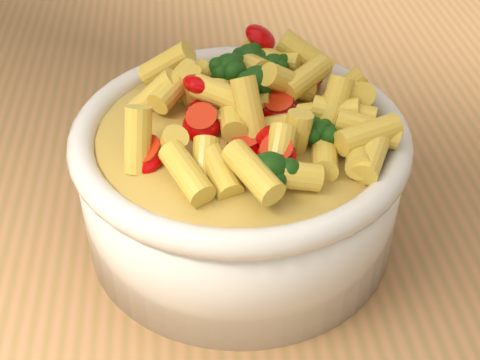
{
  "coord_description": "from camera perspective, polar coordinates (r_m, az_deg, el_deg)",
  "views": [
    {
      "loc": [
        0.01,
        -0.45,
        1.26
      ],
      "look_at": [
        0.05,
        -0.06,
        0.95
      ],
      "focal_mm": 50.0,
      "sensor_mm": 36.0,
      "label": 1
    }
  ],
  "objects": [
    {
      "name": "table",
      "position": [
        0.65,
        -5.03,
        -7.4
      ],
      "size": [
        1.2,
        0.8,
        0.9
      ],
      "color": "#AC7549",
      "rests_on": "ground"
    },
    {
      "name": "serving_bowl",
      "position": [
        0.5,
        -0.0,
        0.12
      ],
      "size": [
        0.24,
        0.24,
        0.1
      ],
      "color": "silver",
      "rests_on": "table"
    },
    {
      "name": "pasta_salad",
      "position": [
        0.46,
        -0.0,
        6.37
      ],
      "size": [
        0.19,
        0.19,
        0.04
      ],
      "color": "#ECCE4A",
      "rests_on": "serving_bowl"
    }
  ]
}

